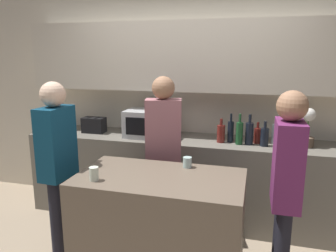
# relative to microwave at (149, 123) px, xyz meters

# --- Properties ---
(back_wall) EXTENTS (6.40, 0.40, 2.70)m
(back_wall) POSITION_rel_microwave_xyz_m (0.42, 0.28, 0.45)
(back_wall) COLOR beige
(back_wall) RESTS_ON ground_plane
(back_counter) EXTENTS (3.60, 0.62, 0.94)m
(back_counter) POSITION_rel_microwave_xyz_m (0.42, 0.01, -0.62)
(back_counter) COLOR #6B665B
(back_counter) RESTS_ON ground_plane
(kitchen_island) EXTENTS (1.32, 0.73, 0.91)m
(kitchen_island) POSITION_rel_microwave_xyz_m (0.45, -1.11, -0.63)
(kitchen_island) COLOR brown
(kitchen_island) RESTS_ON ground_plane
(microwave) EXTENTS (0.52, 0.39, 0.30)m
(microwave) POSITION_rel_microwave_xyz_m (0.00, 0.00, 0.00)
(microwave) COLOR #B7BABC
(microwave) RESTS_ON back_counter
(toaster) EXTENTS (0.26, 0.16, 0.18)m
(toaster) POSITION_rel_microwave_xyz_m (-0.69, 0.00, -0.06)
(toaster) COLOR black
(toaster) RESTS_ON back_counter
(potted_plant) EXTENTS (0.14, 0.14, 0.39)m
(potted_plant) POSITION_rel_microwave_xyz_m (1.66, 0.00, 0.05)
(potted_plant) COLOR brown
(potted_plant) RESTS_ON back_counter
(bottle_0) EXTENTS (0.08, 0.08, 0.25)m
(bottle_0) POSITION_rel_microwave_xyz_m (0.81, -0.05, -0.05)
(bottle_0) COLOR maroon
(bottle_0) RESTS_ON back_counter
(bottle_1) EXTENTS (0.06, 0.06, 0.31)m
(bottle_1) POSITION_rel_microwave_xyz_m (0.91, -0.01, -0.03)
(bottle_1) COLOR black
(bottle_1) RESTS_ON back_counter
(bottle_2) EXTENTS (0.07, 0.07, 0.32)m
(bottle_2) POSITION_rel_microwave_xyz_m (1.00, -0.08, -0.03)
(bottle_2) COLOR #194723
(bottle_2) RESTS_ON back_counter
(bottle_3) EXTENTS (0.08, 0.08, 0.32)m
(bottle_3) POSITION_rel_microwave_xyz_m (1.10, -0.06, -0.03)
(bottle_3) COLOR black
(bottle_3) RESTS_ON back_counter
(bottle_4) EXTENTS (0.08, 0.08, 0.22)m
(bottle_4) POSITION_rel_microwave_xyz_m (1.18, 0.02, -0.06)
(bottle_4) COLOR maroon
(bottle_4) RESTS_ON back_counter
(bottle_5) EXTENTS (0.08, 0.08, 0.26)m
(bottle_5) POSITION_rel_microwave_xyz_m (1.25, -0.08, -0.05)
(bottle_5) COLOR black
(bottle_5) RESTS_ON back_counter
(bottle_6) EXTENTS (0.07, 0.07, 0.28)m
(bottle_6) POSITION_rel_microwave_xyz_m (1.36, 0.05, -0.04)
(bottle_6) COLOR silver
(bottle_6) RESTS_ON back_counter
(cup_0) EXTENTS (0.07, 0.07, 0.09)m
(cup_0) POSITION_rel_microwave_xyz_m (0.62, -0.85, -0.13)
(cup_0) COLOR #AACAC4
(cup_0) RESTS_ON kitchen_island
(cup_1) EXTENTS (0.07, 0.07, 0.11)m
(cup_1) POSITION_rel_microwave_xyz_m (0.00, -1.33, -0.12)
(cup_1) COLOR silver
(cup_1) RESTS_ON kitchen_island
(person_left) EXTENTS (0.21, 0.34, 1.61)m
(person_left) POSITION_rel_microwave_xyz_m (1.39, -1.09, -0.13)
(person_left) COLOR black
(person_left) RESTS_ON ground_plane
(person_center) EXTENTS (0.21, 0.35, 1.63)m
(person_center) POSITION_rel_microwave_xyz_m (-0.48, -1.06, -0.12)
(person_center) COLOR black
(person_center) RESTS_ON ground_plane
(person_right) EXTENTS (0.37, 0.26, 1.65)m
(person_right) POSITION_rel_microwave_xyz_m (0.31, -0.48, -0.10)
(person_right) COLOR black
(person_right) RESTS_ON ground_plane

